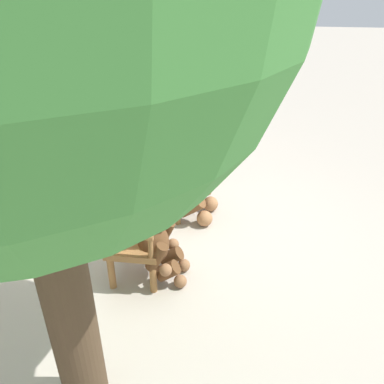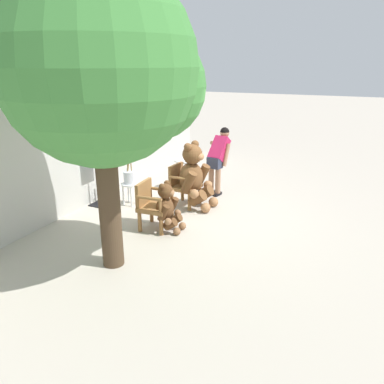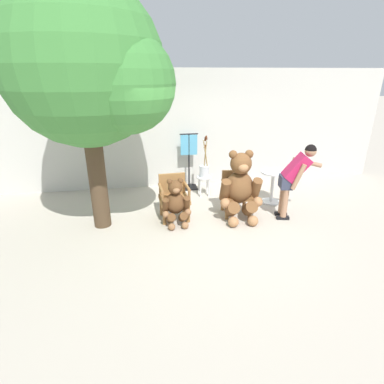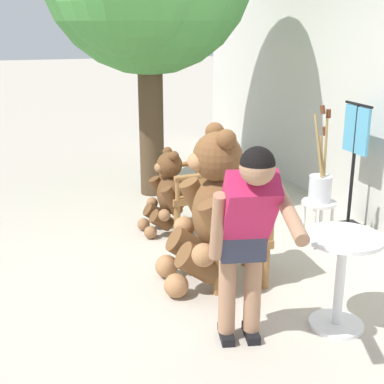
{
  "view_description": "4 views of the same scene",
  "coord_description": "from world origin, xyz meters",
  "px_view_note": "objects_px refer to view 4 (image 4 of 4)",
  "views": [
    {
      "loc": [
        -3.53,
        -0.7,
        2.65
      ],
      "look_at": [
        0.12,
        -0.01,
        0.63
      ],
      "focal_mm": 35.0,
      "sensor_mm": 36.0,
      "label": 1
    },
    {
      "loc": [
        -6.0,
        -2.72,
        2.85
      ],
      "look_at": [
        -0.18,
        -0.09,
        0.62
      ],
      "focal_mm": 35.0,
      "sensor_mm": 36.0,
      "label": 2
    },
    {
      "loc": [
        -1.18,
        -4.89,
        2.68
      ],
      "look_at": [
        -0.29,
        0.34,
        0.57
      ],
      "focal_mm": 28.0,
      "sensor_mm": 36.0,
      "label": 3
    },
    {
      "loc": [
        4.53,
        -1.24,
        2.14
      ],
      "look_at": [
        0.28,
        0.16,
        0.72
      ],
      "focal_mm": 50.0,
      "sensor_mm": 36.0,
      "label": 4
    }
  ],
  "objects_px": {
    "clothing_display_stand": "(353,165)",
    "teddy_bear_small": "(167,192)",
    "round_side_table": "(341,271)",
    "wooden_chair_right": "(240,229)",
    "white_stool": "(318,211)",
    "brush_bucket": "(320,184)",
    "teddy_bear_large": "(212,209)",
    "wooden_chair_left": "(193,188)",
    "person_visitor": "(247,228)"
  },
  "relations": [
    {
      "from": "wooden_chair_left",
      "to": "wooden_chair_right",
      "type": "height_order",
      "value": "same"
    },
    {
      "from": "person_visitor",
      "to": "brush_bucket",
      "type": "bearing_deg",
      "value": 135.21
    },
    {
      "from": "clothing_display_stand",
      "to": "white_stool",
      "type": "bearing_deg",
      "value": -64.06
    },
    {
      "from": "wooden_chair_left",
      "to": "round_side_table",
      "type": "relative_size",
      "value": 1.19
    },
    {
      "from": "person_visitor",
      "to": "white_stool",
      "type": "relative_size",
      "value": 3.21
    },
    {
      "from": "wooden_chair_right",
      "to": "person_visitor",
      "type": "xyz_separation_m",
      "value": [
        1.0,
        -0.4,
        0.43
      ]
    },
    {
      "from": "teddy_bear_small",
      "to": "clothing_display_stand",
      "type": "distance_m",
      "value": 1.97
    },
    {
      "from": "brush_bucket",
      "to": "clothing_display_stand",
      "type": "height_order",
      "value": "brush_bucket"
    },
    {
      "from": "round_side_table",
      "to": "clothing_display_stand",
      "type": "bearing_deg",
      "value": 143.96
    },
    {
      "from": "teddy_bear_large",
      "to": "clothing_display_stand",
      "type": "height_order",
      "value": "clothing_display_stand"
    },
    {
      "from": "person_visitor",
      "to": "round_side_table",
      "type": "bearing_deg",
      "value": 93.97
    },
    {
      "from": "wooden_chair_right",
      "to": "white_stool",
      "type": "distance_m",
      "value": 1.13
    },
    {
      "from": "white_stool",
      "to": "brush_bucket",
      "type": "xyz_separation_m",
      "value": [
        0.0,
        -0.0,
        0.28
      ]
    },
    {
      "from": "teddy_bear_large",
      "to": "brush_bucket",
      "type": "height_order",
      "value": "brush_bucket"
    },
    {
      "from": "wooden_chair_right",
      "to": "teddy_bear_large",
      "type": "xyz_separation_m",
      "value": [
        -0.01,
        -0.25,
        0.2
      ]
    },
    {
      "from": "wooden_chair_left",
      "to": "wooden_chair_right",
      "type": "distance_m",
      "value": 1.26
    },
    {
      "from": "white_stool",
      "to": "teddy_bear_small",
      "type": "bearing_deg",
      "value": -121.67
    },
    {
      "from": "round_side_table",
      "to": "clothing_display_stand",
      "type": "height_order",
      "value": "clothing_display_stand"
    },
    {
      "from": "wooden_chair_right",
      "to": "clothing_display_stand",
      "type": "height_order",
      "value": "clothing_display_stand"
    },
    {
      "from": "wooden_chair_right",
      "to": "white_stool",
      "type": "xyz_separation_m",
      "value": [
        -0.44,
        1.03,
        -0.11
      ]
    },
    {
      "from": "clothing_display_stand",
      "to": "teddy_bear_small",
      "type": "bearing_deg",
      "value": -106.43
    },
    {
      "from": "teddy_bear_large",
      "to": "person_visitor",
      "type": "bearing_deg",
      "value": -8.0
    },
    {
      "from": "white_stool",
      "to": "round_side_table",
      "type": "xyz_separation_m",
      "value": [
        1.39,
        -0.66,
        0.09
      ]
    },
    {
      "from": "round_side_table",
      "to": "teddy_bear_large",
      "type": "bearing_deg",
      "value": -146.61
    },
    {
      "from": "wooden_chair_left",
      "to": "brush_bucket",
      "type": "relative_size",
      "value": 0.9
    },
    {
      "from": "wooden_chair_left",
      "to": "round_side_table",
      "type": "bearing_deg",
      "value": 9.65
    },
    {
      "from": "wooden_chair_right",
      "to": "brush_bucket",
      "type": "bearing_deg",
      "value": 112.95
    },
    {
      "from": "wooden_chair_right",
      "to": "brush_bucket",
      "type": "height_order",
      "value": "brush_bucket"
    },
    {
      "from": "wooden_chair_left",
      "to": "teddy_bear_large",
      "type": "relative_size",
      "value": 0.63
    },
    {
      "from": "round_side_table",
      "to": "white_stool",
      "type": "bearing_deg",
      "value": 154.66
    },
    {
      "from": "wooden_chair_left",
      "to": "white_stool",
      "type": "bearing_deg",
      "value": 51.47
    },
    {
      "from": "teddy_bear_large",
      "to": "round_side_table",
      "type": "height_order",
      "value": "teddy_bear_large"
    },
    {
      "from": "wooden_chair_left",
      "to": "clothing_display_stand",
      "type": "xyz_separation_m",
      "value": [
        0.56,
        1.58,
        0.26
      ]
    },
    {
      "from": "white_stool",
      "to": "brush_bucket",
      "type": "relative_size",
      "value": 0.48
    },
    {
      "from": "brush_bucket",
      "to": "teddy_bear_large",
      "type": "bearing_deg",
      "value": -71.58
    },
    {
      "from": "brush_bucket",
      "to": "wooden_chair_left",
      "type": "bearing_deg",
      "value": -128.64
    },
    {
      "from": "white_stool",
      "to": "round_side_table",
      "type": "relative_size",
      "value": 0.64
    },
    {
      "from": "teddy_bear_small",
      "to": "round_side_table",
      "type": "relative_size",
      "value": 1.25
    },
    {
      "from": "wooden_chair_left",
      "to": "person_visitor",
      "type": "distance_m",
      "value": 2.34
    },
    {
      "from": "wooden_chair_left",
      "to": "white_stool",
      "type": "height_order",
      "value": "wooden_chair_left"
    },
    {
      "from": "person_visitor",
      "to": "clothing_display_stand",
      "type": "height_order",
      "value": "person_visitor"
    },
    {
      "from": "brush_bucket",
      "to": "round_side_table",
      "type": "distance_m",
      "value": 1.54
    },
    {
      "from": "teddy_bear_small",
      "to": "person_visitor",
      "type": "bearing_deg",
      "value": -2.7
    },
    {
      "from": "teddy_bear_small",
      "to": "wooden_chair_left",
      "type": "bearing_deg",
      "value": 91.24
    },
    {
      "from": "teddy_bear_small",
      "to": "brush_bucket",
      "type": "bearing_deg",
      "value": 58.24
    },
    {
      "from": "clothing_display_stand",
      "to": "round_side_table",
      "type": "bearing_deg",
      "value": -36.04
    },
    {
      "from": "round_side_table",
      "to": "wooden_chair_left",
      "type": "bearing_deg",
      "value": -170.35
    },
    {
      "from": "brush_bucket",
      "to": "teddy_bear_small",
      "type": "bearing_deg",
      "value": -121.76
    },
    {
      "from": "teddy_bear_small",
      "to": "person_visitor",
      "type": "xyz_separation_m",
      "value": [
        2.26,
        -0.11,
        0.45
      ]
    },
    {
      "from": "wooden_chair_right",
      "to": "teddy_bear_large",
      "type": "bearing_deg",
      "value": -91.86
    }
  ]
}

